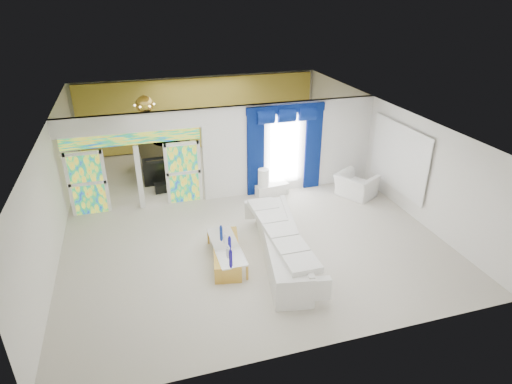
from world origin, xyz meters
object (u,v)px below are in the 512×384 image
object	(u,v)px
console_table	(272,190)
armchair	(356,185)
white_sofa	(281,246)
grand_piano	(162,160)
coffee_table	(226,253)

from	to	relation	value
console_table	armchair	world-z (taller)	armchair
white_sofa	grand_piano	world-z (taller)	grand_piano
white_sofa	console_table	distance (m)	3.73
white_sofa	grand_piano	size ratio (longest dim) A/B	1.90
armchair	grand_piano	distance (m)	7.01
white_sofa	console_table	size ratio (longest dim) A/B	3.63
console_table	grand_piano	bearing A→B (deg)	138.93
white_sofa	coffee_table	distance (m)	1.39
white_sofa	coffee_table	xyz separation A→B (m)	(-1.35, 0.30, -0.16)
coffee_table	armchair	distance (m)	5.48
coffee_table	console_table	distance (m)	4.03
console_table	grand_piano	xyz separation A→B (m)	(-3.31, 2.88, 0.34)
grand_piano	coffee_table	bearing A→B (deg)	-84.63
coffee_table	armchair	xyz separation A→B (m)	(4.92, 2.42, 0.17)
coffee_table	grand_piano	xyz separation A→B (m)	(-0.99, 6.18, 0.31)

